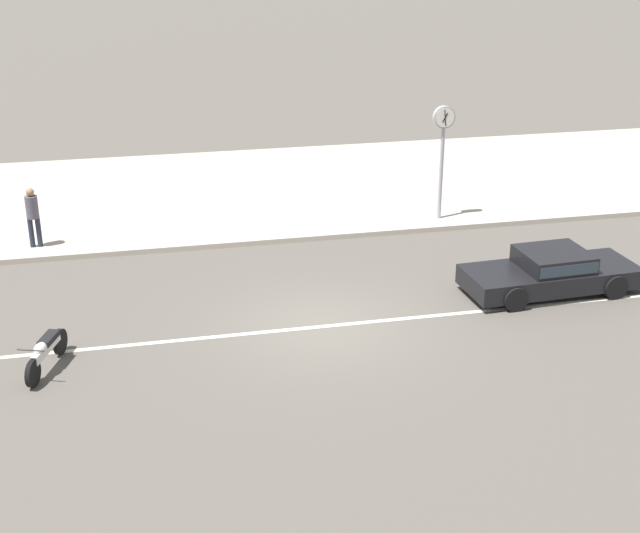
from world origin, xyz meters
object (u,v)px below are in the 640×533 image
Objects in this scene: sedan_black_1 at (552,271)px; street_clock at (443,135)px; pedestrian_near_clock at (33,213)px; motorcycle_0 at (46,351)px.

street_clock is at bearing 100.08° from sedan_black_1.
sedan_black_1 is 2.68× the size of pedestrian_near_clock.
pedestrian_near_clock is at bearing 95.71° from motorcycle_0.
sedan_black_1 is at bearing 7.11° from motorcycle_0.
pedestrian_near_clock reaches higher than motorcycle_0.
street_clock is 2.02× the size of pedestrian_near_clock.
pedestrian_near_clock is at bearing 179.57° from street_clock.
sedan_black_1 is 5.98m from street_clock.
sedan_black_1 is 2.39× the size of motorcycle_0.
motorcycle_0 is at bearing -84.29° from pedestrian_near_clock.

